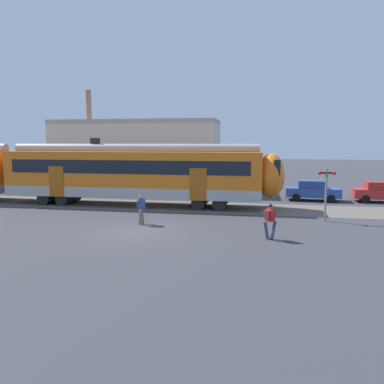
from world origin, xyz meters
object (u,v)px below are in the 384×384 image
Objects in this scene: commuter_train at (23,172)px; pedestrian_navy at (141,206)px; parked_car_red at (381,192)px; parked_car_blue at (312,190)px; crossing_signal at (326,186)px; pedestrian_red at (270,218)px.

pedestrian_navy is (11.04, -5.82, -1.26)m from commuter_train.
commuter_train is at bearing -170.27° from parked_car_red.
pedestrian_navy is 0.41× the size of parked_car_blue.
parked_car_red is at bearing 56.03° from crossing_signal.
pedestrian_navy is 7.11m from pedestrian_red.
pedestrian_navy reaches higher than parked_car_blue.
parked_car_red is at bearing 0.58° from parked_car_blue.
parked_car_blue is 7.80m from crossing_signal.
pedestrian_navy is 1.00× the size of pedestrian_red.
pedestrian_red is at bearing -16.32° from pedestrian_navy.
commuter_train is 26.68m from parked_car_red.
pedestrian_red is (6.82, -2.00, 0.00)m from pedestrian_navy.
crossing_signal is (-5.22, -7.74, 1.23)m from parked_car_red.
parked_car_blue is 1.00× the size of parked_car_red.
parked_car_blue is at bearing 87.72° from crossing_signal.
pedestrian_navy is 0.41× the size of parked_car_red.
crossing_signal is at bearing 14.48° from pedestrian_navy.
commuter_train is at bearing 152.19° from pedestrian_navy.
commuter_train is 22.83× the size of pedestrian_red.
pedestrian_red is at bearing -23.65° from commuter_train.
pedestrian_navy is 10.38m from crossing_signal.
commuter_train is at bearing -168.21° from parked_car_blue.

